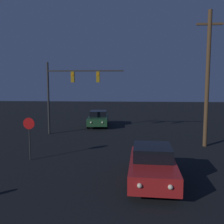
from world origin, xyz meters
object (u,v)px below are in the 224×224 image
(car_near, at_px, (152,164))
(stop_sign, at_px, (29,131))
(car_far, at_px, (98,119))
(utility_pole, at_px, (208,77))
(traffic_signal_mast, at_px, (68,86))

(car_near, bearing_deg, stop_sign, -19.08)
(car_far, xyz_separation_m, utility_pole, (8.50, -7.82, 3.98))
(traffic_signal_mast, relative_size, stop_sign, 2.68)
(car_far, height_order, utility_pole, utility_pole)
(car_near, distance_m, traffic_signal_mast, 12.39)
(car_near, relative_size, stop_sign, 1.91)
(stop_sign, height_order, utility_pole, utility_pole)
(traffic_signal_mast, bearing_deg, stop_sign, -93.20)
(traffic_signal_mast, bearing_deg, car_far, 65.39)
(utility_pole, bearing_deg, car_near, -122.40)
(car_far, height_order, traffic_signal_mast, traffic_signal_mast)
(car_near, height_order, traffic_signal_mast, traffic_signal_mast)
(car_near, relative_size, traffic_signal_mast, 0.71)
(car_near, height_order, utility_pole, utility_pole)
(stop_sign, distance_m, utility_pole, 12.03)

